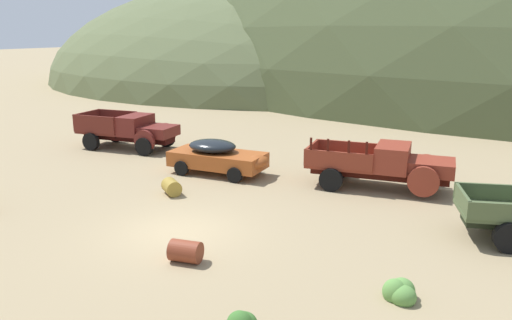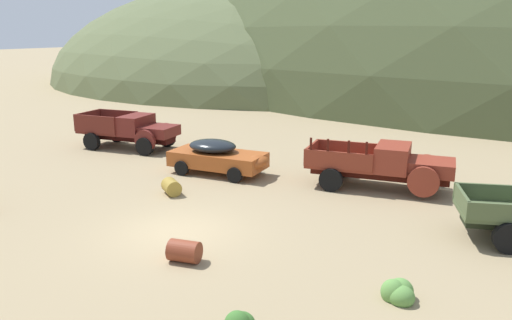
{
  "view_description": "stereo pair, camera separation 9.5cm",
  "coord_description": "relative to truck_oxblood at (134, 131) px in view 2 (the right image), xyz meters",
  "views": [
    {
      "loc": [
        9.63,
        -12.26,
        6.41
      ],
      "look_at": [
        -0.35,
        6.05,
        1.01
      ],
      "focal_mm": 35.35,
      "sensor_mm": 36.0,
      "label": 1
    },
    {
      "loc": [
        9.71,
        -12.21,
        6.41
      ],
      "look_at": [
        -0.35,
        6.05,
        1.01
      ],
      "focal_mm": 35.35,
      "sensor_mm": 36.0,
      "label": 2
    }
  ],
  "objects": [
    {
      "name": "bush_back_edge",
      "position": [
        16.74,
        -9.25,
        -0.84
      ],
      "size": [
        0.84,
        0.81,
        0.67
      ],
      "color": "#5B8E42",
      "rests_on": "ground"
    },
    {
      "name": "oil_drum_tipped",
      "position": [
        6.79,
        -5.43,
        -0.7
      ],
      "size": [
        1.05,
        1.0,
        0.63
      ],
      "color": "olive",
      "rests_on": "ground"
    },
    {
      "name": "ground_plane",
      "position": [
        9.33,
        -8.44,
        -1.01
      ],
      "size": [
        300.0,
        300.0,
        0.0
      ],
      "primitive_type": "plane",
      "color": "#998460"
    },
    {
      "name": "oil_drum_by_truck",
      "position": [
        10.89,
        -10.08,
        -0.7
      ],
      "size": [
        0.99,
        0.79,
        0.63
      ],
      "color": "brown",
      "rests_on": "ground"
    },
    {
      "name": "hill_far_left",
      "position": [
        -11.1,
        53.92,
        -1.01
      ],
      "size": [
        72.06,
        81.7,
        29.14
      ],
      "primitive_type": "ellipsoid",
      "color": "#56603D",
      "rests_on": "ground"
    },
    {
      "name": "car_oxide_orange",
      "position": [
        6.89,
        -1.97,
        -0.2
      ],
      "size": [
        4.72,
        2.33,
        1.57
      ],
      "rotation": [
        0.0,
        0.0,
        0.07
      ],
      "color": "#A34C1E",
      "rests_on": "ground"
    },
    {
      "name": "truck_rust_red",
      "position": [
        14.19,
        -0.53,
        0.0
      ],
      "size": [
        6.08,
        3.07,
        2.16
      ],
      "rotation": [
        0.0,
        0.0,
        0.14
      ],
      "color": "#42140D",
      "rests_on": "ground"
    },
    {
      "name": "truck_oxblood",
      "position": [
        0.0,
        0.0,
        0.0
      ],
      "size": [
        5.81,
        3.05,
        1.91
      ],
      "rotation": [
        0.0,
        0.0,
        0.13
      ],
      "color": "black",
      "rests_on": "ground"
    }
  ]
}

